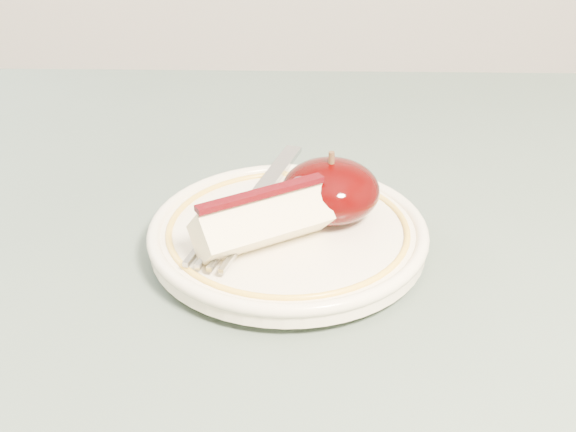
{
  "coord_description": "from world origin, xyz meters",
  "views": [
    {
      "loc": [
        0.11,
        -0.36,
        1.04
      ],
      "look_at": [
        0.1,
        0.1,
        0.78
      ],
      "focal_mm": 50.0,
      "sensor_mm": 36.0,
      "label": 1
    }
  ],
  "objects": [
    {
      "name": "apple_half",
      "position": [
        0.13,
        0.11,
        0.79
      ],
      "size": [
        0.07,
        0.06,
        0.05
      ],
      "color": "black",
      "rests_on": "plate"
    },
    {
      "name": "apple_wedge",
      "position": [
        0.08,
        0.07,
        0.79
      ],
      "size": [
        0.09,
        0.08,
        0.04
      ],
      "rotation": [
        0.0,
        0.0,
        0.54
      ],
      "color": "beige",
      "rests_on": "plate"
    },
    {
      "name": "fork",
      "position": [
        0.07,
        0.12,
        0.77
      ],
      "size": [
        0.07,
        0.18,
        0.0
      ],
      "rotation": [
        0.0,
        0.0,
        1.27
      ],
      "color": "#919399",
      "rests_on": "plate"
    },
    {
      "name": "plate",
      "position": [
        0.1,
        0.1,
        0.76
      ],
      "size": [
        0.19,
        0.19,
        0.02
      ],
      "color": "beige",
      "rests_on": "table"
    }
  ]
}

